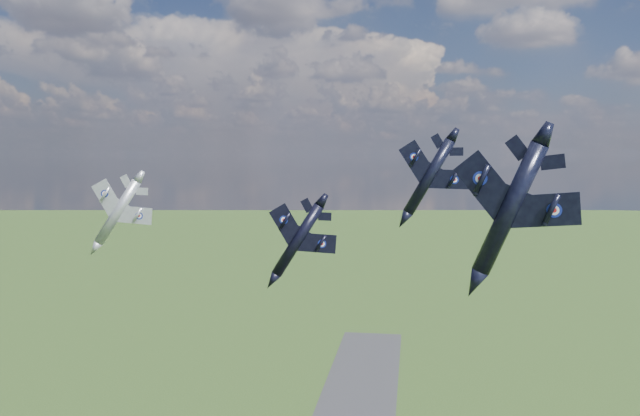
% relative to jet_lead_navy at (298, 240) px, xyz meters
% --- Properties ---
extents(jet_lead_navy, '(11.17, 14.43, 7.41)m').
position_rel_jet_lead_navy_xyz_m(jet_lead_navy, '(0.00, 0.00, 0.00)').
color(jet_lead_navy, black).
extents(jet_right_navy, '(14.31, 17.15, 7.00)m').
position_rel_jet_lead_navy_xyz_m(jet_right_navy, '(20.89, -22.32, 5.85)').
color(jet_right_navy, black).
extents(jet_high_navy, '(11.83, 16.22, 8.60)m').
position_rel_jet_lead_navy_xyz_m(jet_high_navy, '(15.65, 17.13, 6.97)').
color(jet_high_navy, black).
extents(jet_left_silver, '(11.59, 14.95, 7.77)m').
position_rel_jet_lead_navy_xyz_m(jet_left_silver, '(-26.16, 7.00, 2.34)').
color(jet_left_silver, '#9B9EA5').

